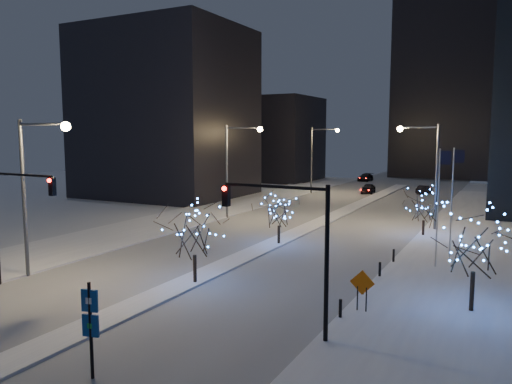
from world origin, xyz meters
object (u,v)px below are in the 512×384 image
Objects in this scene: street_lamp_w_far at (318,151)px; street_lamp_w_mid at (235,158)px; traffic_signal_west at (12,209)px; holiday_tree_median_near at (194,229)px; car_near at (368,188)px; holiday_tree_plaza_near at (475,242)px; street_lamp_east at (427,162)px; traffic_signal_east at (293,234)px; street_lamp_w_near at (34,176)px; wayfinding_sign at (90,320)px; holiday_tree_plaza_far at (424,206)px; car_far at (366,177)px; holiday_tree_median_far at (279,211)px; construction_sign at (362,286)px; car_mid at (424,190)px.

street_lamp_w_mid is at bearing -90.00° from street_lamp_w_far.
traffic_signal_west is 10.62m from holiday_tree_median_near.
car_near is at bearing 31.84° from street_lamp_w_far.
holiday_tree_plaza_near reaches higher than holiday_tree_median_near.
street_lamp_w_far is at bearing 130.85° from street_lamp_east.
traffic_signal_east is at bearing -82.81° from car_near.
traffic_signal_west is (0.50, -2.00, -1.74)m from street_lamp_w_near.
street_lamp_w_near reaches higher than wayfinding_sign.
traffic_signal_east reaches higher than wayfinding_sign.
street_lamp_w_near reaches higher than holiday_tree_plaza_far.
wayfinding_sign reaches higher than car_far.
holiday_tree_plaza_far is (10.00, 21.07, -0.65)m from holiday_tree_median_near.
holiday_tree_plaza_near reaches higher than holiday_tree_plaza_far.
traffic_signal_west is 75.19m from car_far.
traffic_signal_east is 1.66× the size of holiday_tree_median_far.
street_lamp_w_mid is 1.00× the size of street_lamp_east.
holiday_tree_median_near reaches higher than holiday_tree_plaza_far.
street_lamp_w_far reaches higher than car_near.
street_lamp_w_far is at bearing 109.32° from traffic_signal_east.
holiday_tree_plaza_near is 6.06m from construction_sign.
street_lamp_w_near reaches higher than car_far.
construction_sign is (-4.96, -2.64, -2.27)m from holiday_tree_plaza_near.
holiday_tree_plaza_far is at bearing 54.59° from traffic_signal_west.
traffic_signal_east is at bearing -134.62° from holiday_tree_plaza_near.
car_mid is 65.41m from wayfinding_sign.
holiday_tree_median_far is (-8.44, 16.69, -1.91)m from traffic_signal_east.
street_lamp_w_mid is 1.00× the size of street_lamp_w_far.
car_near is at bearing 82.19° from wayfinding_sign.
street_lamp_w_near is 2.38× the size of holiday_tree_median_far.
traffic_signal_west is at bearing -148.06° from holiday_tree_median_near.
holiday_tree_plaza_far reaches higher than car_far.
construction_sign is at bearing 9.60° from street_lamp_w_near.
street_lamp_w_near and street_lamp_east have the same top height.
traffic_signal_east is 56.41m from car_near.
wayfinding_sign is (12.74, -58.00, -4.21)m from street_lamp_w_far.
holiday_tree_plaza_near is at bearing 27.73° from construction_sign.
street_lamp_east is 36.78m from wayfinding_sign.
street_lamp_w_far is 1.86× the size of holiday_tree_median_near.
car_far is at bearing 104.71° from construction_sign.
traffic_signal_west is 19.91m from holiday_tree_median_far.
street_lamp_east is 2.58× the size of car_mid.
holiday_tree_plaza_near reaches higher than car_mid.
holiday_tree_plaza_near is (24.79, 6.00, -2.80)m from street_lamp_w_near.
holiday_tree_plaza_far is (10.00, 8.96, -0.08)m from holiday_tree_median_far.
traffic_signal_east reaches higher than holiday_tree_plaza_far.
street_lamp_east is 4.70× the size of construction_sign.
holiday_tree_median_near is at bearing 20.72° from street_lamp_w_near.
street_lamp_w_near is 1.43× the size of traffic_signal_east.
street_lamp_w_mid is 2.68× the size of wayfinding_sign.
street_lamp_w_far is at bearing 105.38° from holiday_tree_median_far.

